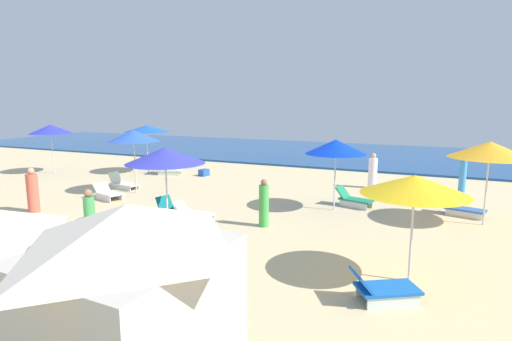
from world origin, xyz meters
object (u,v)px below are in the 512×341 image
lounge_chair_6_0 (383,289)px  cooler_box_2 (452,203)px  umbrella_4 (490,150)px  beachgoer_5 (463,175)px  cabana_3 (133,324)px  beachgoer_0 (264,204)px  beachgoer_4 (33,192)px  lounge_chair_0_0 (173,212)px  umbrella_1 (147,129)px  umbrella_5 (336,147)px  cooler_box_1 (401,183)px  lounge_chair_0_1 (193,213)px  lounge_chair_2_1 (123,183)px  umbrella_6 (415,185)px  beachgoer_3 (90,217)px  lounge_chair_1_1 (168,170)px  cooler_box_0 (204,173)px  lounge_chair_4_0 (462,209)px  lounge_chair_1_0 (169,169)px  lounge_chair_2_0 (108,193)px  beachgoer_1 (373,172)px  umbrella_0 (165,156)px  umbrella_3 (51,129)px  lounge_chair_5_0 (353,199)px  umbrella_2 (134,136)px

lounge_chair_6_0 → cooler_box_2: (1.45, 8.65, -0.10)m
umbrella_4 → beachgoer_5: size_ratio=1.66×
cabana_3 → cooler_box_2: 13.87m
beachgoer_0 → beachgoer_4: (-8.14, -1.73, 0.02)m
lounge_chair_0_0 → umbrella_1: (-6.31, 6.78, 2.15)m
umbrella_5 → cooler_box_1: 6.04m
lounge_chair_0_0 → lounge_chair_6_0: 7.78m
lounge_chair_0_0 → lounge_chair_0_1: 0.69m
lounge_chair_2_1 → umbrella_6: bearing=-104.6°
lounge_chair_0_0 → umbrella_5: umbrella_5 is taller
beachgoer_3 → cooler_box_2: bearing=-132.7°
lounge_chair_1_1 → cooler_box_1: bearing=-99.0°
cabana_3 → umbrella_4: 12.15m
cooler_box_0 → cooler_box_1: 9.76m
umbrella_4 → beachgoer_4: 15.34m
lounge_chair_4_0 → cooler_box_2: 1.22m
lounge_chair_1_0 → lounge_chair_4_0: (14.10, -2.76, -0.01)m
beachgoer_4 → cooler_box_1: 15.23m
lounge_chair_2_0 → umbrella_6: 12.15m
lounge_chair_1_0 → lounge_chair_4_0: size_ratio=0.90×
umbrella_5 → lounge_chair_2_1: bearing=-178.7°
beachgoer_1 → beachgoer_3: 12.24m
umbrella_0 → beachgoer_1: bearing=60.7°
cabana_3 → lounge_chair_6_0: size_ratio=1.96×
umbrella_5 → cooler_box_0: bearing=153.0°
cabana_3 → lounge_chair_2_1: cabana_3 is taller
beachgoer_0 → cooler_box_0: (-6.23, 6.79, -0.54)m
umbrella_6 → beachgoer_5: 10.42m
lounge_chair_2_1 → beachgoer_0: beachgoer_0 is taller
lounge_chair_2_1 → cooler_box_1: 12.64m
lounge_chair_2_0 → umbrella_4: size_ratio=0.51×
beachgoer_5 → umbrella_3: bearing=33.4°
lounge_chair_1_0 → umbrella_6: bearing=-127.0°
beachgoer_1 → beachgoer_4: bearing=-148.3°
umbrella_0 → lounge_chair_6_0: bearing=-18.0°
beachgoer_1 → cooler_box_0: (-8.51, -0.47, -0.56)m
umbrella_6 → beachgoer_3: 8.51m
lounge_chair_2_1 → beachgoer_0: 8.35m
umbrella_6 → lounge_chair_6_0: 2.30m
umbrella_1 → beachgoer_3: bearing=-60.0°
lounge_chair_0_0 → lounge_chair_5_0: (5.21, 4.10, 0.02)m
lounge_chair_1_0 → beachgoer_3: beachgoer_3 is taller
lounge_chair_4_0 → umbrella_2: bearing=113.3°
lounge_chair_2_0 → beachgoer_0: bearing=-81.7°
umbrella_5 → beachgoer_1: bearing=81.1°
lounge_chair_1_1 → cooler_box_2: bearing=-113.3°
beachgoer_3 → cooler_box_1: bearing=-116.9°
lounge_chair_1_1 → beachgoer_1: (10.46, 0.94, 0.48)m
lounge_chair_1_0 → lounge_chair_2_1: bearing=-176.3°
beachgoer_4 → cooler_box_0: size_ratio=3.33×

